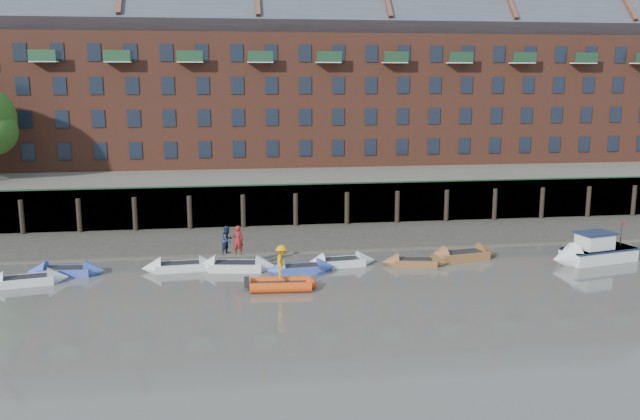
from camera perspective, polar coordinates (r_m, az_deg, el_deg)
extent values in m
plane|color=#5A554E|center=(31.18, -1.52, -10.15)|extent=(220.00, 220.00, 0.00)
cube|color=#3D382F|center=(48.33, -3.95, -2.45)|extent=(110.00, 8.00, 0.50)
cube|color=#4C4336|center=(45.04, -3.64, -3.45)|extent=(110.00, 1.60, 0.10)
cube|color=#2D2A26|center=(52.29, -4.32, 0.38)|extent=(110.00, 0.80, 3.20)
cylinder|color=black|center=(53.68, -23.82, -0.59)|extent=(0.36, 0.36, 2.60)
cylinder|color=black|center=(52.72, -19.64, -0.49)|extent=(0.36, 0.36, 2.60)
cylinder|color=black|center=(52.05, -15.32, -0.37)|extent=(0.36, 0.36, 2.60)
cylinder|color=black|center=(51.68, -10.92, -0.26)|extent=(0.36, 0.36, 2.60)
cylinder|color=black|center=(51.62, -6.49, -0.14)|extent=(0.36, 0.36, 2.60)
cylinder|color=black|center=(51.87, -2.07, -0.02)|extent=(0.36, 0.36, 2.60)
cylinder|color=black|center=(52.43, 2.28, 0.10)|extent=(0.36, 0.36, 2.60)
cylinder|color=black|center=(53.28, 6.52, 0.21)|extent=(0.36, 0.36, 2.60)
cylinder|color=black|center=(54.41, 10.60, 0.32)|extent=(0.36, 0.36, 2.60)
cylinder|color=black|center=(55.81, 14.50, 0.42)|extent=(0.36, 0.36, 2.60)
cylinder|color=black|center=(57.45, 18.19, 0.52)|extent=(0.36, 0.36, 2.60)
cylinder|color=black|center=(59.32, 21.66, 0.61)|extent=(0.36, 0.36, 2.60)
cylinder|color=black|center=(61.39, 24.91, 0.69)|extent=(0.36, 0.36, 2.60)
cube|color=#264C2D|center=(51.71, -4.33, 2.12)|extent=(110.00, 0.06, 0.10)
cube|color=#5E594D|center=(65.68, -5.11, 2.57)|extent=(110.00, 28.00, 3.20)
cube|color=brown|center=(65.99, -5.27, 9.23)|extent=(80.00, 10.00, 12.00)
cube|color=#42444C|center=(66.16, -5.38, 15.48)|extent=(80.60, 15.56, 15.56)
cube|color=black|center=(63.44, -23.37, 4.50)|extent=(1.10, 0.12, 1.50)
cube|color=black|center=(62.71, -20.72, 4.62)|extent=(1.10, 0.12, 1.50)
cube|color=black|center=(62.12, -18.01, 4.74)|extent=(1.10, 0.12, 1.50)
cube|color=black|center=(61.67, -15.26, 4.85)|extent=(1.10, 0.12, 1.50)
cube|color=black|center=(61.37, -12.47, 4.95)|extent=(1.10, 0.12, 1.50)
cube|color=black|center=(61.21, -9.66, 5.04)|extent=(1.10, 0.12, 1.50)
cube|color=black|center=(61.20, -6.84, 5.12)|extent=(1.10, 0.12, 1.50)
cube|color=black|center=(61.33, -4.03, 5.18)|extent=(1.10, 0.12, 1.50)
cube|color=black|center=(61.61, -1.23, 5.23)|extent=(1.10, 0.12, 1.50)
cube|color=black|center=(62.04, 1.53, 5.27)|extent=(1.10, 0.12, 1.50)
cube|color=black|center=(62.60, 4.25, 5.30)|extent=(1.10, 0.12, 1.50)
cube|color=black|center=(63.31, 6.92, 5.31)|extent=(1.10, 0.12, 1.50)
cube|color=black|center=(64.14, 9.52, 5.32)|extent=(1.10, 0.12, 1.50)
cube|color=black|center=(65.10, 12.05, 5.31)|extent=(1.10, 0.12, 1.50)
cube|color=black|center=(66.19, 14.50, 5.29)|extent=(1.10, 0.12, 1.50)
cube|color=black|center=(67.39, 16.87, 5.27)|extent=(1.10, 0.12, 1.50)
cube|color=black|center=(68.70, 19.15, 5.23)|extent=(1.10, 0.12, 1.50)
cube|color=black|center=(70.12, 21.35, 5.19)|extent=(1.10, 0.12, 1.50)
cube|color=black|center=(71.63, 23.45, 5.15)|extent=(1.10, 0.12, 1.50)
cube|color=black|center=(63.22, -23.56, 7.02)|extent=(1.10, 0.12, 1.50)
cube|color=black|center=(62.49, -20.89, 7.17)|extent=(1.10, 0.12, 1.50)
cube|color=black|center=(61.90, -18.17, 7.32)|extent=(1.10, 0.12, 1.50)
cube|color=black|center=(61.45, -15.39, 7.45)|extent=(1.10, 0.12, 1.50)
cube|color=black|center=(61.15, -12.58, 7.56)|extent=(1.10, 0.12, 1.50)
cube|color=black|center=(60.99, -9.74, 7.66)|extent=(1.10, 0.12, 1.50)
cube|color=black|center=(60.97, -6.90, 7.73)|extent=(1.10, 0.12, 1.50)
cube|color=black|center=(61.11, -4.06, 7.79)|extent=(1.10, 0.12, 1.50)
cube|color=black|center=(61.39, -1.24, 7.83)|extent=(1.10, 0.12, 1.50)
cube|color=black|center=(61.82, 1.55, 7.85)|extent=(1.10, 0.12, 1.50)
cube|color=black|center=(62.38, 4.29, 7.86)|extent=(1.10, 0.12, 1.50)
cube|color=black|center=(63.09, 6.98, 7.84)|extent=(1.10, 0.12, 1.50)
cube|color=black|center=(63.93, 9.60, 7.81)|extent=(1.10, 0.12, 1.50)
cube|color=black|center=(64.89, 12.15, 7.77)|extent=(1.10, 0.12, 1.50)
cube|color=black|center=(65.98, 14.62, 7.71)|extent=(1.10, 0.12, 1.50)
cube|color=black|center=(67.19, 17.01, 7.64)|extent=(1.10, 0.12, 1.50)
cube|color=black|center=(68.50, 19.30, 7.56)|extent=(1.10, 0.12, 1.50)
cube|color=black|center=(69.92, 21.51, 7.47)|extent=(1.10, 0.12, 1.50)
cube|color=black|center=(71.44, 23.62, 7.38)|extent=(1.10, 0.12, 1.50)
cube|color=black|center=(63.13, -23.76, 9.55)|extent=(1.10, 0.12, 1.50)
cube|color=black|center=(62.40, -21.07, 9.73)|extent=(1.10, 0.12, 1.50)
cube|color=black|center=(61.81, -18.32, 9.90)|extent=(1.10, 0.12, 1.50)
cube|color=black|center=(61.36, -15.53, 10.05)|extent=(1.10, 0.12, 1.50)
cube|color=black|center=(61.05, -12.69, 10.18)|extent=(1.10, 0.12, 1.50)
cube|color=black|center=(60.89, -9.83, 10.29)|extent=(1.10, 0.12, 1.50)
cube|color=black|center=(60.88, -6.96, 10.37)|extent=(1.10, 0.12, 1.50)
cube|color=black|center=(61.01, -4.10, 10.42)|extent=(1.10, 0.12, 1.50)
cube|color=black|center=(61.29, -1.25, 10.45)|extent=(1.10, 0.12, 1.50)
cube|color=black|center=(61.72, 1.56, 10.45)|extent=(1.10, 0.12, 1.50)
cube|color=black|center=(62.29, 4.33, 10.43)|extent=(1.10, 0.12, 1.50)
cube|color=black|center=(62.99, 7.04, 10.39)|extent=(1.10, 0.12, 1.50)
cube|color=black|center=(63.83, 9.68, 10.32)|extent=(1.10, 0.12, 1.50)
cube|color=black|center=(64.80, 12.25, 10.24)|extent=(1.10, 0.12, 1.50)
cube|color=black|center=(65.89, 14.74, 10.14)|extent=(1.10, 0.12, 1.50)
cube|color=black|center=(67.10, 17.14, 10.02)|extent=(1.10, 0.12, 1.50)
cube|color=black|center=(68.42, 19.45, 9.90)|extent=(1.10, 0.12, 1.50)
cube|color=black|center=(69.84, 21.67, 9.76)|extent=(1.10, 0.12, 1.50)
cube|color=black|center=(71.36, 23.80, 9.62)|extent=(1.10, 0.12, 1.50)
cube|color=black|center=(63.16, -23.96, 12.08)|extent=(1.10, 0.12, 1.50)
cube|color=black|center=(62.43, -21.26, 12.30)|extent=(1.10, 0.12, 1.50)
cube|color=black|center=(61.84, -18.49, 12.49)|extent=(1.10, 0.12, 1.50)
cube|color=black|center=(61.39, -15.66, 12.66)|extent=(1.10, 0.12, 1.50)
cube|color=black|center=(61.08, -12.81, 12.81)|extent=(1.10, 0.12, 1.50)
cube|color=black|center=(60.92, -9.92, 12.92)|extent=(1.10, 0.12, 1.50)
cube|color=black|center=(60.91, -7.03, 13.00)|extent=(1.10, 0.12, 1.50)
cube|color=black|center=(61.04, -4.14, 13.05)|extent=(1.10, 0.12, 1.50)
cube|color=black|center=(61.32, -1.26, 13.06)|extent=(1.10, 0.12, 1.50)
cube|color=black|center=(61.75, 1.57, 13.05)|extent=(1.10, 0.12, 1.50)
cube|color=black|center=(62.32, 4.37, 13.00)|extent=(1.10, 0.12, 1.50)
cube|color=black|center=(63.03, 7.10, 12.93)|extent=(1.10, 0.12, 1.50)
cube|color=black|center=(63.86, 9.77, 12.83)|extent=(1.10, 0.12, 1.50)
cube|color=black|center=(64.83, 12.36, 12.71)|extent=(1.10, 0.12, 1.50)
cube|color=black|center=(65.92, 14.86, 12.57)|extent=(1.10, 0.12, 1.50)
cube|color=black|center=(67.13, 17.28, 12.41)|extent=(1.10, 0.12, 1.50)
cube|color=black|center=(68.44, 19.61, 12.24)|extent=(1.10, 0.12, 1.50)
cube|color=black|center=(69.86, 21.84, 12.05)|extent=(1.10, 0.12, 1.50)
cube|color=black|center=(71.38, 23.98, 11.86)|extent=(1.10, 0.12, 1.50)
cube|color=silver|center=(41.12, -23.51, -5.47)|extent=(3.09, 1.87, 0.45)
cone|color=silver|center=(41.04, -21.17, -5.33)|extent=(1.36, 1.50, 1.30)
cube|color=black|center=(41.07, -23.53, -5.20)|extent=(2.55, 1.45, 0.06)
cube|color=#3B54B3|center=(42.17, -20.60, -4.86)|extent=(2.95, 1.49, 0.45)
cone|color=#3B54B3|center=(41.73, -18.39, -4.88)|extent=(1.20, 1.37, 1.30)
cone|color=#3B54B3|center=(42.68, -22.76, -4.83)|extent=(1.20, 1.37, 1.30)
cube|color=black|center=(42.12, -20.62, -4.59)|extent=(2.45, 1.14, 0.06)
cube|color=silver|center=(41.32, -11.68, -4.68)|extent=(2.99, 1.53, 0.45)
cone|color=silver|center=(41.36, -9.33, -4.58)|extent=(1.22, 1.39, 1.31)
cone|color=silver|center=(41.34, -14.03, -4.78)|extent=(1.22, 1.39, 1.31)
cube|color=black|center=(41.26, -11.69, -4.41)|extent=(2.48, 1.16, 0.06)
cube|color=silver|center=(40.76, -7.07, -4.73)|extent=(3.30, 1.87, 0.49)
cone|color=silver|center=(40.55, -4.52, -4.76)|extent=(1.42, 1.58, 1.41)
cone|color=silver|center=(41.05, -9.60, -4.68)|extent=(1.42, 1.58, 1.41)
cube|color=black|center=(40.70, -7.08, -4.42)|extent=(2.73, 1.45, 0.06)
cube|color=#3B54B3|center=(40.10, -1.61, -4.96)|extent=(2.75, 1.45, 0.41)
cone|color=#3B54B3|center=(40.44, 0.54, -4.82)|extent=(1.14, 1.29, 1.20)
cone|color=#3B54B3|center=(39.82, -3.79, -5.10)|extent=(1.14, 1.29, 1.20)
cube|color=black|center=(40.05, -1.61, -4.71)|extent=(2.29, 1.11, 0.06)
cube|color=silver|center=(41.43, 1.75, -4.41)|extent=(2.97, 1.60, 0.44)
cone|color=silver|center=(41.92, 3.93, -4.25)|extent=(1.25, 1.40, 1.28)
cone|color=silver|center=(41.02, -0.49, -4.57)|extent=(1.25, 1.40, 1.28)
cube|color=black|center=(41.38, 1.75, -4.14)|extent=(2.47, 1.23, 0.06)
cube|color=brown|center=(41.90, 8.00, -4.37)|extent=(2.76, 1.61, 0.40)
cone|color=brown|center=(42.08, 10.06, -4.37)|extent=(1.20, 1.33, 1.17)
cone|color=brown|center=(41.77, 5.93, -4.37)|extent=(1.20, 1.33, 1.17)
cube|color=black|center=(41.85, 8.01, -4.13)|extent=(2.28, 1.25, 0.06)
cube|color=brown|center=(43.76, 11.88, -3.77)|extent=(3.42, 2.00, 0.50)
cone|color=brown|center=(44.71, 13.97, -3.54)|extent=(1.49, 1.65, 1.45)
cone|color=brown|center=(42.86, 9.70, -4.00)|extent=(1.49, 1.65, 1.45)
cube|color=black|center=(43.70, 11.89, -3.48)|extent=(2.83, 1.55, 0.06)
cylinder|color=#DC420F|center=(37.52, -3.35, -6.01)|extent=(3.33, 0.75, 0.54)
cylinder|color=#DC420F|center=(36.42, -3.31, -6.54)|extent=(3.33, 0.75, 0.54)
sphere|color=#DC420F|center=(37.04, -0.76, -6.23)|extent=(0.63, 0.63, 0.63)
cube|color=black|center=(36.97, -3.33, -6.27)|extent=(2.80, 1.12, 0.19)
cube|color=silver|center=(45.84, 22.40, -3.48)|extent=(4.93, 2.87, 0.85)
cone|color=silver|center=(44.06, 19.82, -3.87)|extent=(1.96, 2.19, 1.88)
cube|color=#19233F|center=(45.76, 22.43, -3.04)|extent=(4.94, 2.91, 0.12)
cube|color=silver|center=(45.38, 22.13, -2.44)|extent=(2.24, 1.82, 0.94)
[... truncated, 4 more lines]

